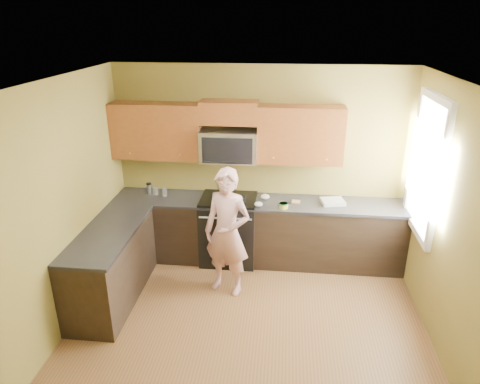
# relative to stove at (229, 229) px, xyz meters

# --- Properties ---
(floor) EXTENTS (4.00, 4.00, 0.00)m
(floor) POSITION_rel_stove_xyz_m (0.40, -1.68, -0.47)
(floor) COLOR brown
(floor) RESTS_ON ground
(ceiling) EXTENTS (4.00, 4.00, 0.00)m
(ceiling) POSITION_rel_stove_xyz_m (0.40, -1.68, 2.23)
(ceiling) COLOR white
(ceiling) RESTS_ON ground
(wall_back) EXTENTS (4.00, 0.00, 4.00)m
(wall_back) POSITION_rel_stove_xyz_m (0.40, 0.32, 0.88)
(wall_back) COLOR brown
(wall_back) RESTS_ON ground
(wall_left) EXTENTS (0.00, 4.00, 4.00)m
(wall_left) POSITION_rel_stove_xyz_m (-1.60, -1.68, 0.88)
(wall_left) COLOR brown
(wall_left) RESTS_ON ground
(wall_right) EXTENTS (0.00, 4.00, 4.00)m
(wall_right) POSITION_rel_stove_xyz_m (2.40, -1.68, 0.88)
(wall_right) COLOR brown
(wall_right) RESTS_ON ground
(cabinet_back_run) EXTENTS (4.00, 0.60, 0.88)m
(cabinet_back_run) POSITION_rel_stove_xyz_m (0.40, 0.02, -0.03)
(cabinet_back_run) COLOR black
(cabinet_back_run) RESTS_ON floor
(cabinet_left_run) EXTENTS (0.60, 1.60, 0.88)m
(cabinet_left_run) POSITION_rel_stove_xyz_m (-1.30, -1.08, -0.03)
(cabinet_left_run) COLOR black
(cabinet_left_run) RESTS_ON floor
(countertop_back) EXTENTS (4.00, 0.62, 0.04)m
(countertop_back) POSITION_rel_stove_xyz_m (0.40, 0.01, 0.43)
(countertop_back) COLOR black
(countertop_back) RESTS_ON cabinet_back_run
(countertop_left) EXTENTS (0.62, 1.60, 0.04)m
(countertop_left) POSITION_rel_stove_xyz_m (-1.29, -1.08, 0.43)
(countertop_left) COLOR black
(countertop_left) RESTS_ON cabinet_left_run
(stove) EXTENTS (0.76, 0.65, 0.95)m
(stove) POSITION_rel_stove_xyz_m (0.00, 0.00, 0.00)
(stove) COLOR black
(stove) RESTS_ON floor
(microwave) EXTENTS (0.76, 0.40, 0.42)m
(microwave) POSITION_rel_stove_xyz_m (0.00, 0.12, 0.97)
(microwave) COLOR silver
(microwave) RESTS_ON wall_back
(upper_cab_left) EXTENTS (1.22, 0.33, 0.75)m
(upper_cab_left) POSITION_rel_stove_xyz_m (-0.99, 0.16, 0.97)
(upper_cab_left) COLOR brown
(upper_cab_left) RESTS_ON wall_back
(upper_cab_right) EXTENTS (1.12, 0.33, 0.75)m
(upper_cab_right) POSITION_rel_stove_xyz_m (0.94, 0.16, 0.97)
(upper_cab_right) COLOR brown
(upper_cab_right) RESTS_ON wall_back
(upper_cab_over_mw) EXTENTS (0.76, 0.33, 0.30)m
(upper_cab_over_mw) POSITION_rel_stove_xyz_m (0.00, 0.16, 1.62)
(upper_cab_over_mw) COLOR brown
(upper_cab_over_mw) RESTS_ON wall_back
(window) EXTENTS (0.06, 1.06, 1.66)m
(window) POSITION_rel_stove_xyz_m (2.38, -0.48, 1.17)
(window) COLOR white
(window) RESTS_ON wall_right
(woman) EXTENTS (0.69, 0.56, 1.63)m
(woman) POSITION_rel_stove_xyz_m (0.08, -0.75, 0.34)
(woman) COLOR #D0686E
(woman) RESTS_ON floor
(frying_pan) EXTENTS (0.45, 0.57, 0.07)m
(frying_pan) POSITION_rel_stove_xyz_m (0.10, -0.10, 0.47)
(frying_pan) COLOR black
(frying_pan) RESTS_ON stove
(butter_tub) EXTENTS (0.16, 0.16, 0.09)m
(butter_tub) POSITION_rel_stove_xyz_m (0.76, -0.18, 0.45)
(butter_tub) COLOR yellow
(butter_tub) RESTS_ON countertop_back
(toast_slice) EXTENTS (0.12, 0.12, 0.01)m
(toast_slice) POSITION_rel_stove_xyz_m (0.92, 0.02, 0.45)
(toast_slice) COLOR #B27F47
(toast_slice) RESTS_ON countertop_back
(napkin_a) EXTENTS (0.13, 0.14, 0.06)m
(napkin_a) POSITION_rel_stove_xyz_m (0.43, -0.17, 0.48)
(napkin_a) COLOR silver
(napkin_a) RESTS_ON countertop_back
(napkin_b) EXTENTS (0.13, 0.14, 0.07)m
(napkin_b) POSITION_rel_stove_xyz_m (0.50, 0.09, 0.48)
(napkin_b) COLOR silver
(napkin_b) RESTS_ON countertop_back
(dish_towel) EXTENTS (0.34, 0.30, 0.05)m
(dish_towel) POSITION_rel_stove_xyz_m (1.41, 0.04, 0.47)
(dish_towel) COLOR silver
(dish_towel) RESTS_ON countertop_back
(travel_mug) EXTENTS (0.09, 0.09, 0.16)m
(travel_mug) POSITION_rel_stove_xyz_m (-1.15, 0.11, 0.45)
(travel_mug) COLOR silver
(travel_mug) RESTS_ON countertop_back
(glass_a) EXTENTS (0.08, 0.08, 0.12)m
(glass_a) POSITION_rel_stove_xyz_m (-1.05, 0.09, 0.51)
(glass_a) COLOR silver
(glass_a) RESTS_ON countertop_back
(glass_b) EXTENTS (0.07, 0.07, 0.12)m
(glass_b) POSITION_rel_stove_xyz_m (-0.91, 0.06, 0.51)
(glass_b) COLOR silver
(glass_b) RESTS_ON countertop_back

